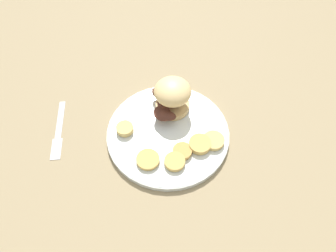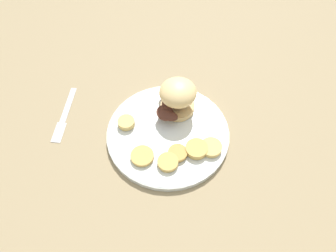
{
  "view_description": "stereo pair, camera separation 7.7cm",
  "coord_description": "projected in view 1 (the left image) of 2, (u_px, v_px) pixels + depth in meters",
  "views": [
    {
      "loc": [
        -0.43,
        0.08,
        0.68
      ],
      "look_at": [
        0.0,
        0.0,
        0.04
      ],
      "focal_mm": 35.0,
      "sensor_mm": 36.0,
      "label": 1
    },
    {
      "loc": [
        -0.44,
        0.0,
        0.68
      ],
      "look_at": [
        0.0,
        0.0,
        0.04
      ],
      "focal_mm": 35.0,
      "sensor_mm": 36.0,
      "label": 2
    }
  ],
  "objects": [
    {
      "name": "potato_round_2",
      "position": [
        213.0,
        141.0,
        0.77
      ],
      "size": [
        0.05,
        0.05,
        0.01
      ],
      "primitive_type": "cylinder",
      "color": "#DBB766",
      "rests_on": "dinner_plate"
    },
    {
      "name": "potato_round_3",
      "position": [
        182.0,
        151.0,
        0.76
      ],
      "size": [
        0.05,
        0.05,
        0.01
      ],
      "primitive_type": "cylinder",
      "color": "tan",
      "rests_on": "dinner_plate"
    },
    {
      "name": "ground_plane",
      "position": [
        168.0,
        135.0,
        0.81
      ],
      "size": [
        4.0,
        4.0,
        0.0
      ],
      "primitive_type": "plane",
      "color": "#937F5B"
    },
    {
      "name": "potato_round_4",
      "position": [
        125.0,
        129.0,
        0.79
      ],
      "size": [
        0.04,
        0.04,
        0.01
      ],
      "primitive_type": "cylinder",
      "color": "#DBB766",
      "rests_on": "dinner_plate"
    },
    {
      "name": "sandwich",
      "position": [
        171.0,
        97.0,
        0.8
      ],
      "size": [
        0.12,
        0.1,
        0.09
      ],
      "color": "tan",
      "rests_on": "dinner_plate"
    },
    {
      "name": "potato_round_1",
      "position": [
        148.0,
        160.0,
        0.75
      ],
      "size": [
        0.05,
        0.05,
        0.01
      ],
      "primitive_type": "cylinder",
      "color": "tan",
      "rests_on": "dinner_plate"
    },
    {
      "name": "dinner_plate",
      "position": [
        168.0,
        133.0,
        0.8
      ],
      "size": [
        0.3,
        0.3,
        0.02
      ],
      "color": "silver",
      "rests_on": "ground_plane"
    },
    {
      "name": "potato_round_0",
      "position": [
        173.0,
        162.0,
        0.74
      ],
      "size": [
        0.05,
        0.05,
        0.01
      ],
      "primitive_type": "cylinder",
      "color": "tan",
      "rests_on": "dinner_plate"
    },
    {
      "name": "fork",
      "position": [
        59.0,
        130.0,
        0.81
      ],
      "size": [
        0.18,
        0.04,
        0.0
      ],
      "color": "silver",
      "rests_on": "ground_plane"
    },
    {
      "name": "potato_round_5",
      "position": [
        200.0,
        144.0,
        0.77
      ],
      "size": [
        0.05,
        0.05,
        0.01
      ],
      "primitive_type": "cylinder",
      "color": "tan",
      "rests_on": "dinner_plate"
    }
  ]
}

